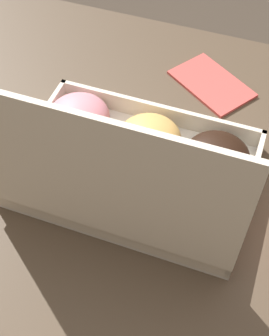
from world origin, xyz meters
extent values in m
cube|color=#4C3D2D|center=(0.00, 0.00, 0.74)|extent=(1.11, 0.92, 0.03)
cylinder|color=#4C3D2D|center=(0.51, -0.41, 0.36)|extent=(0.06, 0.06, 0.72)
cube|color=silver|center=(-0.01, -0.04, 0.76)|extent=(0.38, 0.26, 0.01)
cube|color=beige|center=(-0.01, -0.16, 0.78)|extent=(0.38, 0.01, 0.04)
cube|color=beige|center=(-0.01, 0.09, 0.78)|extent=(0.38, 0.01, 0.04)
cube|color=beige|center=(-0.20, -0.04, 0.78)|extent=(0.01, 0.26, 0.04)
cube|color=beige|center=(0.17, -0.04, 0.78)|extent=(0.01, 0.26, 0.04)
cube|color=beige|center=(-0.01, 0.10, 0.91)|extent=(0.38, 0.01, 0.23)
ellipsoid|color=black|center=(-0.14, -0.09, 0.78)|extent=(0.11, 0.11, 0.05)
ellipsoid|color=tan|center=(-0.02, -0.09, 0.78)|extent=(0.11, 0.11, 0.05)
ellipsoid|color=pink|center=(0.11, -0.10, 0.79)|extent=(0.11, 0.11, 0.06)
ellipsoid|color=black|center=(-0.13, 0.03, 0.79)|extent=(0.11, 0.11, 0.06)
ellipsoid|color=black|center=(-0.01, 0.03, 0.79)|extent=(0.11, 0.11, 0.06)
ellipsoid|color=#9E6633|center=(0.11, 0.03, 0.79)|extent=(0.11, 0.11, 0.06)
cube|color=#CC4C47|center=(-0.08, -0.29, 0.76)|extent=(0.18, 0.17, 0.01)
camera|label=1|loc=(-0.17, 0.41, 1.37)|focal=50.00mm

